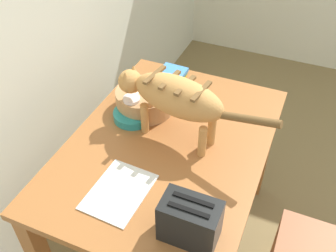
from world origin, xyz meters
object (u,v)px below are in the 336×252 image
at_px(magazine, 119,192).
at_px(coffee_mug, 132,104).
at_px(book_stack, 169,80).
at_px(toaster, 190,221).
at_px(wicker_basket, 145,99).
at_px(dining_table, 168,158).
at_px(cat, 174,97).
at_px(saucer_bowl, 133,115).

bearing_deg(magazine, coffee_mug, 22.65).
xyz_separation_m(book_stack, toaster, (-0.81, -0.42, 0.05)).
height_order(book_stack, wicker_basket, wicker_basket).
relative_size(dining_table, wicker_basket, 4.24).
distance_m(dining_table, coffee_mug, 0.30).
relative_size(magazine, toaster, 1.40).
relative_size(coffee_mug, wicker_basket, 0.43).
xyz_separation_m(coffee_mug, wicker_basket, (0.09, -0.02, -0.03)).
distance_m(magazine, wicker_basket, 0.53).
bearing_deg(toaster, book_stack, 27.21).
height_order(cat, coffee_mug, cat).
height_order(saucer_bowl, toaster, toaster).
bearing_deg(toaster, wicker_basket, 37.56).
xyz_separation_m(saucer_bowl, coffee_mug, (0.00, 0.00, 0.06)).
distance_m(magazine, toaster, 0.34).
bearing_deg(dining_table, book_stack, 22.11).
bearing_deg(coffee_mug, wicker_basket, -13.73).
bearing_deg(saucer_bowl, toaster, -136.39).
relative_size(cat, toaster, 3.64).
xyz_separation_m(dining_table, wicker_basket, (0.18, 0.20, 0.15)).
bearing_deg(dining_table, wicker_basket, 47.34).
distance_m(cat, book_stack, 0.43).
height_order(magazine, toaster, toaster).
relative_size(book_stack, wicker_basket, 0.72).
bearing_deg(book_stack, cat, -154.14).
height_order(wicker_basket, toaster, toaster).
bearing_deg(cat, book_stack, 34.62).
bearing_deg(saucer_bowl, wicker_basket, -13.18).
bearing_deg(wicker_basket, book_stack, -8.28).
distance_m(dining_table, saucer_bowl, 0.26).
xyz_separation_m(cat, wicker_basket, (0.12, 0.20, -0.16)).
relative_size(wicker_basket, toaster, 1.39).
bearing_deg(saucer_bowl, coffee_mug, 0.00).
height_order(dining_table, wicker_basket, wicker_basket).
distance_m(book_stack, wicker_basket, 0.23).
height_order(coffee_mug, wicker_basket, coffee_mug).
height_order(cat, wicker_basket, cat).
relative_size(cat, magazine, 2.60).
relative_size(dining_table, toaster, 5.90).
height_order(coffee_mug, magazine, coffee_mug).
bearing_deg(coffee_mug, saucer_bowl, 180.00).
bearing_deg(toaster, cat, 28.23).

